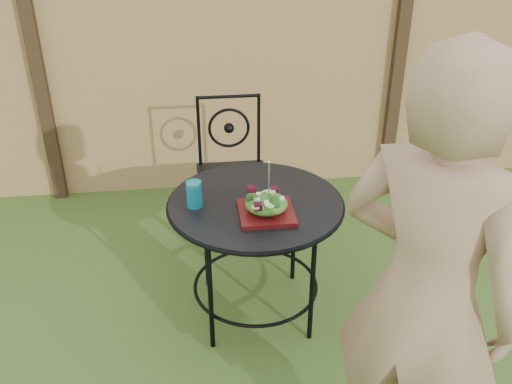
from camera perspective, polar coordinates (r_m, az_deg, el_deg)
fence at (r=4.27m, az=-3.21°, el=12.15°), size 8.00×0.12×1.90m
patio_table at (r=3.02m, az=-0.04°, el=-3.20°), size 0.92×0.92×0.72m
patio_chair at (r=3.77m, az=-2.46°, el=2.47°), size 0.46×0.46×0.95m
diner at (r=2.07m, az=16.50°, el=-10.49°), size 0.78×0.79×1.84m
salad_plate at (r=2.82m, az=1.04°, el=-2.07°), size 0.27×0.27×0.02m
salad at (r=2.80m, az=1.05°, el=-1.16°), size 0.21×0.21×0.08m
fork at (r=2.73m, az=1.28°, el=1.20°), size 0.01×0.01×0.18m
drinking_glass at (r=2.88m, az=-6.19°, el=-0.22°), size 0.08×0.08×0.14m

